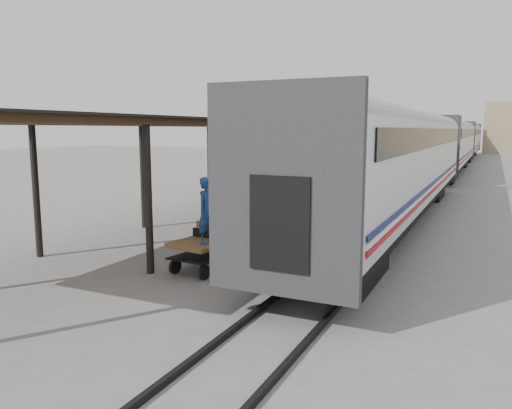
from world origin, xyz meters
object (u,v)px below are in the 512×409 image
object	(u,v)px
baggage_cart	(212,245)
luggage_tug	(334,176)
porter	(207,211)
pedestrian	(327,183)

from	to	relation	value
baggage_cart	luggage_tug	distance (m)	21.80
porter	pedestrian	world-z (taller)	porter
luggage_tug	porter	bearing A→B (deg)	-87.78
baggage_cart	luggage_tug	world-z (taller)	luggage_tug
pedestrian	luggage_tug	bearing A→B (deg)	-78.79
baggage_cart	porter	bearing A→B (deg)	-60.23
luggage_tug	pedestrian	xyz separation A→B (m)	(1.56, -6.50, 0.22)
baggage_cart	pedestrian	size ratio (longest dim) A/B	1.48
luggage_tug	pedestrian	bearing A→B (deg)	-82.71
luggage_tug	pedestrian	distance (m)	6.69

